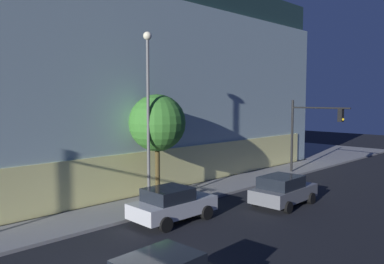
% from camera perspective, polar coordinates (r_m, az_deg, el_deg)
% --- Properties ---
extents(modern_building, '(29.87, 29.49, 14.18)m').
position_cam_1_polar(modern_building, '(37.36, -15.77, 6.56)').
color(modern_building, '#4C4C51').
rests_on(modern_building, ground).
extents(traffic_light_far_corner, '(0.52, 4.73, 5.60)m').
position_cam_1_polar(traffic_light_far_corner, '(30.18, 17.03, 0.96)').
color(traffic_light_far_corner, black).
rests_on(traffic_light_far_corner, sidewalk_corner).
extents(street_lamp_sidewalk, '(0.44, 0.44, 9.09)m').
position_cam_1_polar(street_lamp_sidewalk, '(20.25, -6.50, 4.73)').
color(street_lamp_sidewalk, '#5F5F5F').
rests_on(street_lamp_sidewalk, sidewalk_corner).
extents(sidewalk_tree, '(3.20, 3.20, 5.93)m').
position_cam_1_polar(sidewalk_tree, '(21.75, -5.16, 1.31)').
color(sidewalk_tree, '#4A3C1E').
rests_on(sidewalk_tree, sidewalk_corner).
extents(car_silver, '(4.20, 2.23, 1.63)m').
position_cam_1_polar(car_silver, '(18.67, -3.00, -10.53)').
color(car_silver, '#B7BABF').
rests_on(car_silver, ground).
extents(car_grey, '(4.11, 2.28, 1.64)m').
position_cam_1_polar(car_grey, '(21.89, 13.27, -8.33)').
color(car_grey, slate).
rests_on(car_grey, ground).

